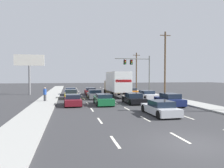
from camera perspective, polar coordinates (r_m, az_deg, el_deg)
The scene contains 21 objects.
ground_plane at distance 34.49m, azimuth -2.27°, elevation -3.20°, with size 140.00×140.00×0.00m, color #333335.
sidewalk_right at distance 32.18m, azimuth 13.91°, elevation -3.51°, with size 2.59×80.00×0.14m, color #9E9E99.
sidewalk_left at distance 29.18m, azimuth -16.84°, elevation -4.10°, with size 2.59×80.00×0.14m, color #9E9E99.
lane_markings at distance 33.05m, azimuth -1.85°, elevation -3.42°, with size 6.94×57.00×0.01m.
car_blue at distance 37.15m, azimuth -11.08°, elevation -1.99°, with size 2.00×4.30×1.21m.
car_yellow at distance 30.90m, azimuth -10.88°, elevation -2.75°, with size 1.95×4.11×1.30m.
car_maroon at distance 23.56m, azimuth -10.45°, elevation -4.30°, with size 1.88×4.08×1.21m.
car_red at distance 37.42m, azimuth -5.77°, elevation -1.95°, with size 1.94×4.42×1.18m.
car_gray at distance 30.18m, azimuth -4.67°, elevation -2.85°, with size 1.97×4.17×1.28m.
car_green at distance 23.66m, azimuth -2.29°, elevation -4.17°, with size 1.90×4.29×1.23m.
box_truck at distance 32.74m, azimuth 1.29°, elevation 0.35°, with size 2.74×8.43×3.83m.
car_black at distance 25.01m, azimuth 5.80°, elevation -3.91°, with size 1.95×4.10×1.22m.
car_silver at distance 17.92m, azimuth 12.74°, elevation -6.34°, with size 1.87×4.37×1.19m.
car_orange at distance 37.64m, azimuth 5.09°, elevation -1.97°, with size 1.98×4.48×1.12m.
car_white at distance 29.89m, azimuth 9.24°, elevation -2.95°, with size 1.89×4.59×1.20m.
car_navy at distance 23.88m, azimuth 15.09°, elevation -4.13°, with size 1.86×4.29×1.33m.
traffic_signal_mast at distance 41.74m, azimuth 6.33°, elevation 4.93°, with size 7.05×0.69×7.21m.
utility_pole_mid at distance 36.52m, azimuth 13.97°, elevation 5.50°, with size 1.80×0.28×10.50m.
utility_pole_far at distance 51.51m, azimuth 6.52°, elevation 3.58°, with size 1.80×0.28×8.81m.
roadside_billboard at distance 39.74m, azimuth -21.20°, elevation 4.71°, with size 5.04×0.36×6.93m.
pedestrian_near_corner at distance 27.39m, azimuth -17.47°, elevation -2.60°, with size 0.38×0.38×1.68m.
Camera 1 is at (-5.59, -8.89, 3.14)m, focal length 34.26 mm.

